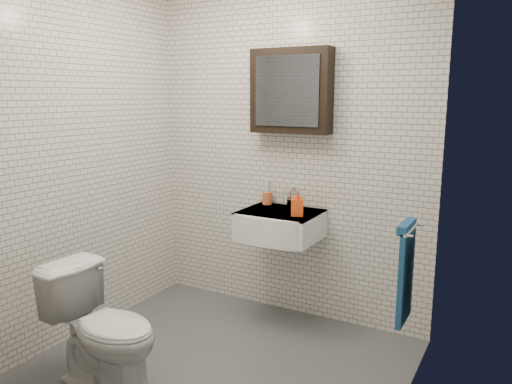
# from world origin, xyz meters

# --- Properties ---
(ground) EXTENTS (2.20, 2.00, 0.01)m
(ground) POSITION_xyz_m (0.00, 0.00, 0.01)
(ground) COLOR #474A4E
(ground) RESTS_ON ground
(room_shell) EXTENTS (2.22, 2.02, 2.51)m
(room_shell) POSITION_xyz_m (0.00, 0.00, 1.47)
(room_shell) COLOR silver
(room_shell) RESTS_ON ground
(washbasin) EXTENTS (0.55, 0.50, 0.20)m
(washbasin) POSITION_xyz_m (0.05, 0.73, 0.76)
(washbasin) COLOR white
(washbasin) RESTS_ON room_shell
(faucet) EXTENTS (0.06, 0.20, 0.15)m
(faucet) POSITION_xyz_m (0.05, 0.93, 0.92)
(faucet) COLOR silver
(faucet) RESTS_ON washbasin
(mirror_cabinet) EXTENTS (0.60, 0.15, 0.60)m
(mirror_cabinet) POSITION_xyz_m (0.05, 0.93, 1.70)
(mirror_cabinet) COLOR black
(mirror_cabinet) RESTS_ON room_shell
(towel_rail) EXTENTS (0.09, 0.30, 0.58)m
(towel_rail) POSITION_xyz_m (1.04, 0.35, 0.72)
(towel_rail) COLOR silver
(towel_rail) RESTS_ON room_shell
(toothbrush_cup) EXTENTS (0.08, 0.08, 0.20)m
(toothbrush_cup) POSITION_xyz_m (-0.15, 0.94, 0.90)
(toothbrush_cup) COLOR #CC5B33
(toothbrush_cup) RESTS_ON washbasin
(soap_bottle) EXTENTS (0.11, 0.11, 0.18)m
(soap_bottle) POSITION_xyz_m (0.21, 0.71, 0.94)
(soap_bottle) COLOR orange
(soap_bottle) RESTS_ON washbasin
(toilet) EXTENTS (0.72, 0.44, 0.72)m
(toilet) POSITION_xyz_m (-0.45, -0.47, 0.36)
(toilet) COLOR silver
(toilet) RESTS_ON ground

